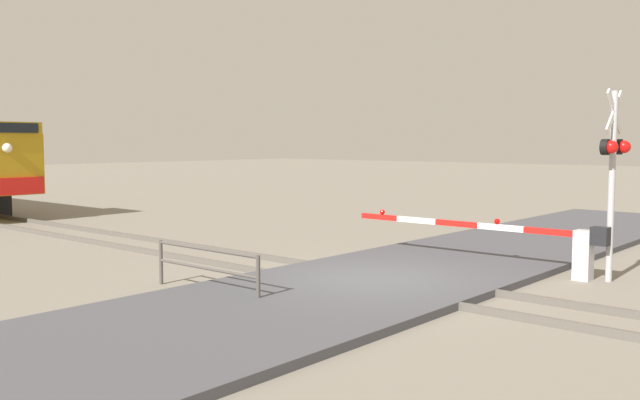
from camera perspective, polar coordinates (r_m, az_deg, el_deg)
The scene contains 7 objects.
ground_plane at distance 14.77m, azimuth 4.40°, elevation -7.07°, with size 160.00×160.00×0.00m, color gray.
rail_track_left at distance 14.20m, azimuth 2.66°, elevation -7.24°, with size 0.08×80.00×0.15m, color #59544C.
rail_track_right at distance 15.33m, azimuth 6.00°, elevation -6.36°, with size 0.08×80.00×0.15m, color #59544C.
road_surface at distance 14.76m, azimuth 4.40°, elevation -6.78°, with size 36.00×4.96×0.16m, color #47474C.
crossing_signal at distance 16.12m, azimuth 23.13°, elevation 2.85°, with size 1.18×0.33×4.16m.
crossing_gate at distance 16.59m, azimuth 17.79°, elevation -3.27°, with size 0.36×6.64×1.22m.
guard_railing at distance 13.98m, azimuth -9.41°, elevation -5.18°, with size 0.08×3.07×0.95m.
Camera 1 is at (-11.63, -8.58, 3.04)m, focal length 38.66 mm.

